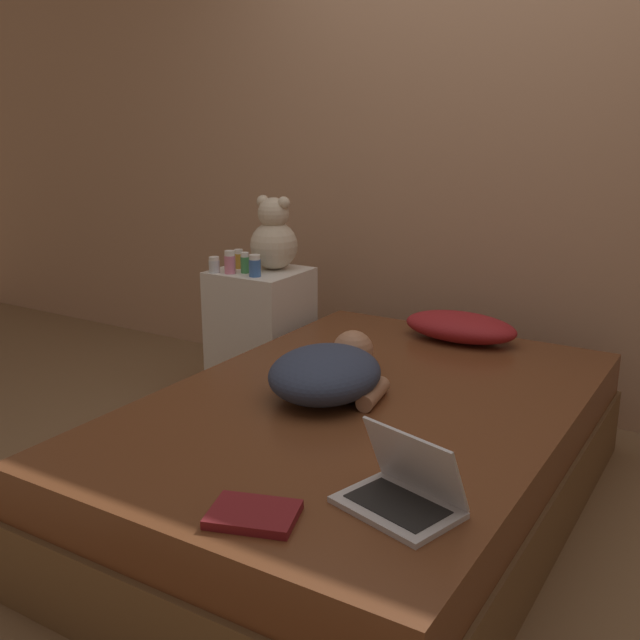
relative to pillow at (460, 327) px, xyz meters
The scene contains 14 objects.
ground_plane 0.98m from the pillow, 92.12° to the right, with size 12.00×12.00×0.00m, color brown.
wall_back 0.92m from the pillow, 93.77° to the left, with size 8.00×0.06×2.60m.
bed 0.89m from the pillow, 92.12° to the right, with size 1.38×2.06×0.44m.
nightstand 1.01m from the pillow, behind, with size 0.42×0.40×0.67m.
pillow is the anchor object (origin of this frame).
person_lying 0.87m from the pillow, 100.79° to the right, with size 0.46×0.64×0.18m.
laptop 1.49m from the pillow, 74.24° to the right, with size 0.35×0.28×0.21m.
teddy_bear 1.00m from the pillow, behind, with size 0.23×0.23×0.36m.
bottle_clear 1.19m from the pillow, 166.16° to the right, with size 0.05×0.05×0.08m.
bottle_amber 1.13m from the pillow, behind, with size 0.05×0.05×0.09m.
bottle_pink 1.12m from the pillow, 166.43° to the right, with size 0.05×0.05×0.11m.
bottle_green 1.06m from the pillow, 168.14° to the right, with size 0.04×0.04×0.10m.
bottle_blue 0.98m from the pillow, 164.75° to the right, with size 0.06×0.06×0.10m.
book 1.68m from the pillow, 86.26° to the right, with size 0.26×0.22×0.02m.
Camera 1 is at (1.15, -2.17, 1.43)m, focal length 42.00 mm.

